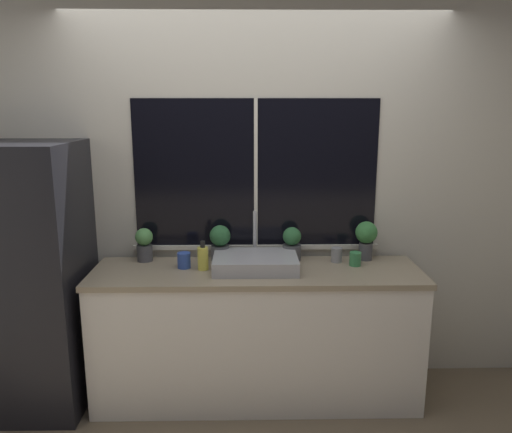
# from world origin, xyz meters

# --- Properties ---
(ground_plane) EXTENTS (14.00, 14.00, 0.00)m
(ground_plane) POSITION_xyz_m (0.00, 0.00, 0.00)
(ground_plane) COLOR brown
(wall_back) EXTENTS (8.00, 0.09, 2.70)m
(wall_back) POSITION_xyz_m (0.00, 0.63, 1.35)
(wall_back) COLOR beige
(wall_back) RESTS_ON ground_plane
(wall_left) EXTENTS (0.06, 7.00, 2.70)m
(wall_left) POSITION_xyz_m (-2.11, 1.50, 1.35)
(wall_left) COLOR beige
(wall_left) RESTS_ON ground_plane
(wall_right) EXTENTS (0.06, 7.00, 2.70)m
(wall_right) POSITION_xyz_m (2.11, 1.50, 1.35)
(wall_right) COLOR beige
(wall_right) RESTS_ON ground_plane
(counter) EXTENTS (2.10, 0.58, 0.88)m
(counter) POSITION_xyz_m (0.00, 0.28, 0.44)
(counter) COLOR white
(counter) RESTS_ON ground_plane
(refrigerator) EXTENTS (0.73, 0.71, 1.70)m
(refrigerator) POSITION_xyz_m (-1.46, 0.26, 0.85)
(refrigerator) COLOR black
(refrigerator) RESTS_ON ground_plane
(sink) EXTENTS (0.53, 0.43, 0.33)m
(sink) POSITION_xyz_m (-0.01, 0.31, 0.93)
(sink) COLOR #ADADB2
(sink) RESTS_ON counter
(potted_plant_far_left) EXTENTS (0.12, 0.12, 0.23)m
(potted_plant_far_left) POSITION_xyz_m (-0.75, 0.49, 1.00)
(potted_plant_far_left) COLOR #4C4C51
(potted_plant_far_left) RESTS_ON counter
(potted_plant_center_left) EXTENTS (0.14, 0.14, 0.24)m
(potted_plant_center_left) POSITION_xyz_m (-0.24, 0.49, 1.01)
(potted_plant_center_left) COLOR #4C4C51
(potted_plant_center_left) RESTS_ON counter
(potted_plant_center_right) EXTENTS (0.12, 0.12, 0.23)m
(potted_plant_center_right) POSITION_xyz_m (0.24, 0.49, 1.00)
(potted_plant_center_right) COLOR #4C4C51
(potted_plant_center_right) RESTS_ON counter
(potted_plant_far_right) EXTENTS (0.15, 0.15, 0.26)m
(potted_plant_far_right) POSITION_xyz_m (0.74, 0.49, 1.04)
(potted_plant_far_right) COLOR #4C4C51
(potted_plant_far_right) RESTS_ON counter
(soap_bottle) EXTENTS (0.07, 0.07, 0.19)m
(soap_bottle) POSITION_xyz_m (-0.34, 0.30, 0.96)
(soap_bottle) COLOR #DBD14C
(soap_bottle) RESTS_ON counter
(mug_green) EXTENTS (0.08, 0.08, 0.09)m
(mug_green) POSITION_xyz_m (0.65, 0.36, 0.93)
(mug_green) COLOR #38844C
(mug_green) RESTS_ON counter
(mug_grey) EXTENTS (0.07, 0.07, 0.10)m
(mug_grey) POSITION_xyz_m (0.54, 0.44, 0.93)
(mug_grey) COLOR gray
(mug_grey) RESTS_ON counter
(mug_blue) EXTENTS (0.08, 0.08, 0.10)m
(mug_blue) POSITION_xyz_m (-0.47, 0.33, 0.93)
(mug_blue) COLOR #3351AD
(mug_blue) RESTS_ON counter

